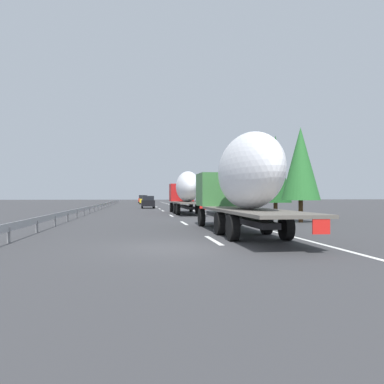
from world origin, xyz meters
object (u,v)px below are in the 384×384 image
object	(u,v)px
truck_lead	(186,190)
truck_trailing	(241,180)
car_black_suv	(148,202)
car_red_compact	(142,199)
car_yellow_coupe	(144,200)
road_sign	(187,194)

from	to	relation	value
truck_lead	truck_trailing	size ratio (longest dim) A/B	0.90
truck_lead	truck_trailing	xyz separation A→B (m)	(-20.63, 0.00, 0.19)
car_black_suv	car_red_compact	size ratio (longest dim) A/B	0.94
truck_trailing	car_yellow_coupe	bearing A→B (deg)	3.08
truck_trailing	truck_lead	bearing A→B (deg)	-0.00
car_black_suv	car_red_compact	world-z (taller)	car_red_compact
car_yellow_coupe	road_sign	size ratio (longest dim) A/B	1.58
truck_lead	truck_trailing	distance (m)	20.63
truck_lead	road_sign	size ratio (longest dim) A/B	4.21
truck_lead	car_yellow_coupe	size ratio (longest dim) A/B	2.66
road_sign	car_red_compact	bearing A→B (deg)	10.56
truck_trailing	car_red_compact	size ratio (longest dim) A/B	3.03
truck_lead	truck_trailing	world-z (taller)	truck_trailing
car_black_suv	truck_trailing	bearing A→B (deg)	-175.04
car_yellow_coupe	truck_trailing	bearing A→B (deg)	-176.92
car_yellow_coupe	car_black_suv	xyz separation A→B (m)	(-26.66, -0.18, -0.05)
car_black_suv	road_sign	bearing A→B (deg)	-49.75
car_yellow_coupe	car_black_suv	distance (m)	26.66
truck_lead	car_red_compact	world-z (taller)	truck_lead
car_yellow_coupe	road_sign	world-z (taller)	road_sign
truck_lead	car_black_suv	xyz separation A→B (m)	(17.58, 3.31, -1.45)
truck_lead	road_sign	world-z (taller)	truck_lead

